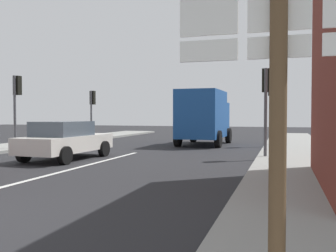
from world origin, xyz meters
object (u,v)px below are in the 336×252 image
object	(u,v)px
route_sign_post	(278,81)
traffic_light_far_left	(92,104)
delivery_truck	(204,116)
traffic_light_near_right	(266,92)
traffic_light_near_left	(17,95)
sedan_far	(65,140)
traffic_light_far_right	(271,96)

from	to	relation	value
route_sign_post	traffic_light_far_left	xyz separation A→B (m)	(-12.04, 18.87, 0.43)
delivery_truck	traffic_light_near_right	xyz separation A→B (m)	(3.67, -5.99, 0.94)
route_sign_post	traffic_light_near_left	distance (m)	16.72
route_sign_post	traffic_light_near_right	xyz separation A→B (m)	(-0.61, 11.65, 0.58)
route_sign_post	traffic_light_far_left	size ratio (longest dim) A/B	0.97
traffic_light_far_left	traffic_light_near_right	world-z (taller)	traffic_light_near_right
sedan_far	route_sign_post	bearing A→B (deg)	-49.51
delivery_truck	traffic_light_far_right	xyz separation A→B (m)	(3.67, 0.02, 1.05)
route_sign_post	traffic_light_near_left	bearing A→B (deg)	136.11
delivery_truck	traffic_light_far_right	bearing A→B (deg)	0.34
traffic_light_far_left	traffic_light_near_right	distance (m)	13.52
sedan_far	traffic_light_near_left	xyz separation A→B (m)	(-4.07, 2.25, 1.88)
sedan_far	traffic_light_near_right	world-z (taller)	traffic_light_near_right
traffic_light_far_right	traffic_light_far_left	bearing A→B (deg)	173.95
sedan_far	route_sign_post	size ratio (longest dim) A/B	1.33
delivery_truck	traffic_light_far_left	distance (m)	7.90
delivery_truck	traffic_light_near_right	size ratio (longest dim) A/B	1.44
sedan_far	delivery_truck	xyz separation A→B (m)	(3.69, 8.31, 0.89)
route_sign_post	traffic_light_near_right	bearing A→B (deg)	93.02
sedan_far	route_sign_post	xyz separation A→B (m)	(7.97, -9.33, 1.24)
sedan_far	delivery_truck	size ratio (longest dim) A/B	0.85
traffic_light_near_right	traffic_light_near_left	distance (m)	11.43
sedan_far	traffic_light_far_right	distance (m)	11.28
traffic_light_far_left	traffic_light_near_left	world-z (taller)	traffic_light_near_left
delivery_truck	traffic_light_near_right	bearing A→B (deg)	-58.53
traffic_light_far_left	traffic_light_near_right	size ratio (longest dim) A/B	0.94
sedan_far	traffic_light_far_left	xyz separation A→B (m)	(-4.07, 9.54, 1.68)
delivery_truck	route_sign_post	size ratio (longest dim) A/B	1.57
traffic_light_far_left	traffic_light_far_right	xyz separation A→B (m)	(11.43, -1.21, 0.26)
traffic_light_far_left	delivery_truck	bearing A→B (deg)	-9.03
delivery_truck	sedan_far	bearing A→B (deg)	-113.93
delivery_truck	route_sign_post	world-z (taller)	route_sign_post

